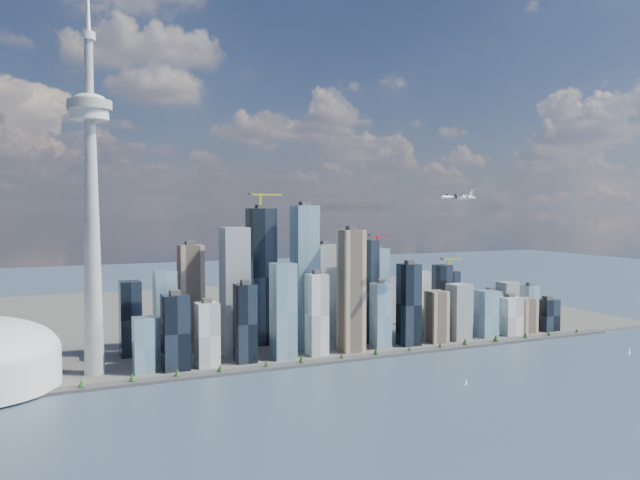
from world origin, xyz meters
name	(u,v)px	position (x,y,z in m)	size (l,w,h in m)	color
ground	(416,417)	(0.00, 0.00, 0.00)	(4000.00, 4000.00, 0.00)	#304154
seawall	(320,362)	(0.00, 250.00, 2.00)	(1100.00, 22.00, 4.00)	#383838
land	(232,314)	(0.00, 700.00, 1.50)	(1400.00, 900.00, 3.00)	#4C4C47
shoreline_trees	(320,357)	(0.00, 250.00, 8.78)	(960.53, 7.20, 8.80)	#3F2D1E
skyscraper_cluster	(332,300)	(59.62, 336.82, 75.58)	(736.00, 142.00, 244.51)	black
needle_tower	(91,198)	(-300.00, 310.00, 235.84)	(56.00, 56.00, 550.50)	gray
airplane	(457,197)	(202.95, 206.59, 238.42)	(62.83, 55.60, 15.31)	silver
sailboat_west	(466,382)	(124.43, 77.80, 2.68)	(6.05, 2.67, 8.36)	white
sailboat_east	(629,352)	(452.55, 108.79, 3.40)	(7.58, 3.97, 10.59)	white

